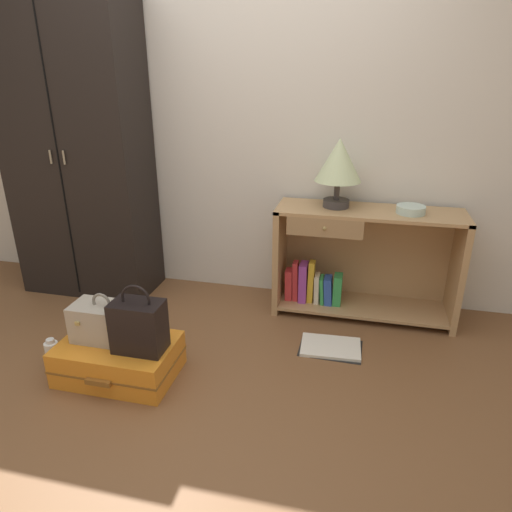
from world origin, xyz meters
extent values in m
plane|color=brown|center=(0.00, 0.00, 0.00)|extent=(9.00, 9.00, 0.00)
cube|color=silver|center=(0.00, 1.50, 1.30)|extent=(6.40, 0.10, 2.60)
cube|color=black|center=(-1.11, 1.20, 1.04)|extent=(0.96, 0.45, 2.08)
cube|color=black|center=(-1.11, 0.98, 1.04)|extent=(0.01, 0.01, 1.98)
cylinder|color=gray|center=(-1.16, 0.97, 1.04)|extent=(0.01, 0.01, 0.09)
cylinder|color=gray|center=(-1.06, 0.97, 1.04)|extent=(0.01, 0.01, 0.09)
cube|color=tan|center=(0.35, 1.23, 0.37)|extent=(0.04, 0.38, 0.74)
cube|color=tan|center=(1.51, 1.23, 0.37)|extent=(0.04, 0.38, 0.74)
cube|color=tan|center=(0.93, 1.23, 0.73)|extent=(1.20, 0.38, 0.02)
cube|color=tan|center=(0.93, 1.23, 0.06)|extent=(1.12, 0.38, 0.02)
cube|color=tan|center=(0.93, 1.41, 0.37)|extent=(1.12, 0.01, 0.72)
cube|color=#9D7950|center=(0.66, 1.06, 0.66)|extent=(0.48, 0.02, 0.12)
sphere|color=#9E844C|center=(0.66, 1.04, 0.66)|extent=(0.02, 0.02, 0.02)
cube|color=red|center=(0.42, 1.20, 0.18)|extent=(0.05, 0.09, 0.22)
cube|color=red|center=(0.47, 1.20, 0.21)|extent=(0.04, 0.08, 0.29)
cube|color=purple|center=(0.52, 1.20, 0.20)|extent=(0.06, 0.13, 0.28)
cube|color=gold|center=(0.58, 1.20, 0.21)|extent=(0.04, 0.08, 0.30)
cube|color=beige|center=(0.62, 1.20, 0.17)|extent=(0.04, 0.11, 0.20)
cube|color=green|center=(0.66, 1.20, 0.16)|extent=(0.04, 0.11, 0.19)
cube|color=#2D51B2|center=(0.70, 1.20, 0.16)|extent=(0.07, 0.12, 0.19)
cube|color=green|center=(0.76, 1.20, 0.17)|extent=(0.06, 0.11, 0.22)
cylinder|color=#3D3838|center=(0.71, 1.26, 0.77)|extent=(0.17, 0.17, 0.05)
cylinder|color=#3D3838|center=(0.71, 1.26, 0.85)|extent=(0.04, 0.04, 0.12)
cone|color=beige|center=(0.71, 1.26, 1.05)|extent=(0.30, 0.30, 0.27)
cylinder|color=silver|center=(1.17, 1.22, 0.77)|extent=(0.18, 0.18, 0.05)
cube|color=orange|center=(-0.36, 0.20, 0.10)|extent=(0.62, 0.40, 0.21)
cube|color=brown|center=(-0.36, 0.20, 0.10)|extent=(0.63, 0.41, 0.01)
cube|color=brown|center=(-0.36, -0.01, 0.10)|extent=(0.14, 0.02, 0.03)
cube|color=#A89E8E|center=(-0.43, 0.23, 0.31)|extent=(0.33, 0.19, 0.21)
torus|color=slate|center=(-0.43, 0.23, 0.43)|extent=(0.11, 0.02, 0.11)
cube|color=tan|center=(-0.52, 0.13, 0.35)|extent=(0.02, 0.01, 0.02)
cube|color=tan|center=(-0.34, 0.13, 0.35)|extent=(0.02, 0.01, 0.02)
cube|color=black|center=(-0.20, 0.18, 0.34)|extent=(0.27, 0.17, 0.28)
torus|color=black|center=(-0.20, 0.18, 0.50)|extent=(0.16, 0.01, 0.16)
cylinder|color=white|center=(-0.75, 0.17, 0.08)|extent=(0.07, 0.07, 0.17)
cylinder|color=silver|center=(-0.75, 0.17, 0.18)|extent=(0.04, 0.04, 0.02)
cube|color=white|center=(0.76, 0.73, 0.01)|extent=(0.37, 0.26, 0.02)
cube|color=black|center=(0.76, 0.73, 0.00)|extent=(0.38, 0.27, 0.01)
camera|label=1|loc=(0.87, -1.69, 1.58)|focal=32.29mm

